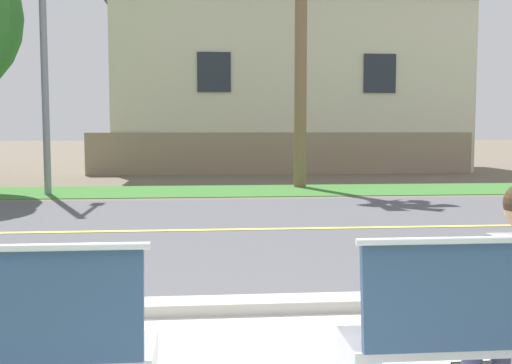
# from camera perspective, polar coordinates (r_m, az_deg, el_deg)

# --- Properties ---
(ground_plane) EXTENTS (140.00, 140.00, 0.00)m
(ground_plane) POSITION_cam_1_polar(r_m,az_deg,el_deg) (10.75, -3.80, -3.20)
(ground_plane) COLOR #665B4C
(curb_edge) EXTENTS (44.00, 0.30, 0.11)m
(curb_edge) POSITION_cam_1_polar(r_m,az_deg,el_deg) (5.21, -2.26, -11.45)
(curb_edge) COLOR #ADA89E
(curb_edge) RESTS_ON ground_plane
(street_asphalt) EXTENTS (52.00, 8.00, 0.01)m
(street_asphalt) POSITION_cam_1_polar(r_m,az_deg,el_deg) (9.27, -3.57, -4.49)
(street_asphalt) COLOR #515156
(street_asphalt) RESTS_ON ground_plane
(road_centre_line) EXTENTS (48.00, 0.14, 0.01)m
(road_centre_line) POSITION_cam_1_polar(r_m,az_deg,el_deg) (9.27, -3.57, -4.46)
(road_centre_line) COLOR #E0CC4C
(road_centre_line) RESTS_ON ground_plane
(far_verge_grass) EXTENTS (48.00, 2.80, 0.02)m
(far_verge_grass) POSITION_cam_1_polar(r_m,az_deg,el_deg) (15.01, -4.19, -0.84)
(far_verge_grass) COLOR #38702D
(far_verge_grass) RESTS_ON ground_plane
(streetlamp) EXTENTS (0.24, 2.10, 7.05)m
(streetlamp) POSITION_cam_1_polar(r_m,az_deg,el_deg) (15.36, -19.02, 14.09)
(streetlamp) COLOR gray
(streetlamp) RESTS_ON ground_plane
(garden_wall) EXTENTS (13.00, 0.36, 1.40)m
(garden_wall) POSITION_cam_1_polar(r_m,az_deg,el_deg) (20.62, 2.51, 2.68)
(garden_wall) COLOR gray
(garden_wall) RESTS_ON ground_plane
(house_across_street) EXTENTS (13.38, 6.91, 6.75)m
(house_across_street) POSITION_cam_1_polar(r_m,az_deg,el_deg) (23.92, 2.68, 9.52)
(house_across_street) COLOR beige
(house_across_street) RESTS_ON ground_plane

